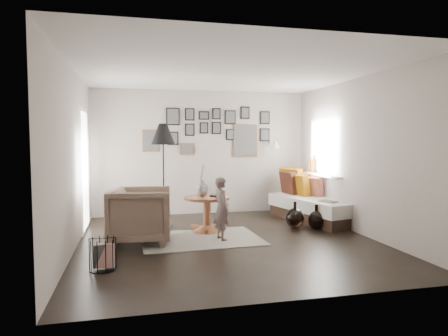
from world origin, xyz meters
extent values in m
plane|color=black|center=(0.00, 0.00, 0.00)|extent=(4.80, 4.80, 0.00)
plane|color=#AEA298|center=(0.00, 2.40, 1.30)|extent=(4.50, 0.00, 4.50)
plane|color=#AEA298|center=(0.00, -2.40, 1.30)|extent=(4.50, 0.00, 4.50)
plane|color=#AEA298|center=(-2.25, 0.00, 1.30)|extent=(0.00, 4.80, 4.80)
plane|color=#AEA298|center=(2.25, 0.00, 1.30)|extent=(0.00, 4.80, 4.80)
plane|color=white|center=(0.00, 0.00, 2.60)|extent=(4.80, 4.80, 0.00)
plane|color=white|center=(-2.23, 1.20, 1.05)|extent=(0.00, 2.14, 2.14)
plane|color=white|center=(-2.23, 1.20, 1.05)|extent=(0.00, 1.88, 1.88)
plane|color=white|center=(-2.23, 1.20, 1.05)|extent=(0.00, 1.93, 1.93)
plane|color=white|center=(2.23, 1.20, 1.45)|extent=(0.00, 1.30, 1.30)
plane|color=white|center=(2.23, 1.20, 1.45)|extent=(0.00, 1.14, 1.14)
cube|color=white|center=(2.17, 1.20, 0.88)|extent=(0.15, 1.32, 0.04)
cylinder|color=#8C4C14|center=(2.17, 1.55, 1.04)|extent=(0.10, 0.10, 0.28)
cylinder|color=#8C4C14|center=(2.17, 1.72, 1.01)|extent=(0.08, 0.08, 0.22)
cube|color=brown|center=(-1.05, 2.38, 1.55)|extent=(0.35, 0.03, 0.45)
cube|color=black|center=(-1.05, 2.37, 1.55)|extent=(0.30, 0.01, 0.40)
cube|color=black|center=(-0.60, 2.38, 2.05)|extent=(0.28, 0.03, 0.36)
cube|color=black|center=(-0.60, 2.37, 2.05)|extent=(0.23, 0.01, 0.31)
cube|color=black|center=(-0.60, 2.38, 1.60)|extent=(0.22, 0.03, 0.28)
cube|color=black|center=(-0.60, 2.37, 1.60)|extent=(0.17, 0.01, 0.23)
cube|color=black|center=(-0.25, 2.38, 2.10)|extent=(0.20, 0.03, 0.26)
cube|color=black|center=(-0.25, 2.37, 2.10)|extent=(0.15, 0.01, 0.21)
cube|color=black|center=(-0.25, 2.38, 1.78)|extent=(0.20, 0.03, 0.26)
cube|color=black|center=(-0.25, 2.37, 1.78)|extent=(0.15, 0.01, 0.21)
cube|color=black|center=(0.05, 2.38, 2.08)|extent=(0.22, 0.03, 0.18)
cube|color=black|center=(0.05, 2.37, 2.08)|extent=(0.17, 0.01, 0.13)
cube|color=black|center=(0.05, 2.38, 1.82)|extent=(0.18, 0.03, 0.24)
cube|color=black|center=(0.05, 2.37, 1.82)|extent=(0.13, 0.01, 0.19)
cube|color=black|center=(0.32, 2.38, 2.12)|extent=(0.18, 0.03, 0.24)
cube|color=black|center=(0.32, 2.37, 2.12)|extent=(0.13, 0.01, 0.19)
cube|color=black|center=(0.32, 2.38, 1.82)|extent=(0.20, 0.03, 0.26)
cube|color=black|center=(0.32, 2.37, 1.82)|extent=(0.15, 0.01, 0.21)
cube|color=black|center=(0.62, 2.38, 2.05)|extent=(0.24, 0.03, 0.30)
cube|color=black|center=(0.62, 2.37, 2.05)|extent=(0.19, 0.01, 0.25)
cube|color=black|center=(0.62, 2.38, 1.68)|extent=(0.18, 0.03, 0.24)
cube|color=black|center=(0.62, 2.37, 1.68)|extent=(0.13, 0.01, 0.19)
cube|color=brown|center=(0.95, 2.38, 1.55)|extent=(0.55, 0.03, 0.70)
cube|color=black|center=(0.95, 2.37, 1.55)|extent=(0.50, 0.01, 0.65)
cube|color=black|center=(0.95, 2.38, 2.15)|extent=(0.20, 0.03, 0.26)
cube|color=black|center=(0.95, 2.37, 2.15)|extent=(0.15, 0.01, 0.21)
cube|color=black|center=(1.40, 2.38, 2.05)|extent=(0.22, 0.03, 0.28)
cube|color=black|center=(1.40, 2.37, 2.05)|extent=(0.17, 0.01, 0.23)
cube|color=black|center=(1.40, 2.38, 1.68)|extent=(0.22, 0.03, 0.28)
cube|color=black|center=(1.40, 2.37, 1.68)|extent=(0.17, 0.01, 0.23)
cube|color=brown|center=(-0.30, 2.38, 1.38)|extent=(0.30, 0.03, 0.24)
cube|color=black|center=(-0.30, 2.37, 1.38)|extent=(0.25, 0.01, 0.19)
cube|color=white|center=(1.55, 2.37, 1.50)|extent=(0.06, 0.04, 0.10)
cylinder|color=white|center=(1.55, 2.25, 1.52)|extent=(0.02, 0.24, 0.02)
cone|color=white|center=(1.55, 2.12, 1.46)|extent=(0.18, 0.18, 0.14)
cube|color=beige|center=(-0.40, 0.19, 0.01)|extent=(1.92, 1.38, 0.01)
cone|color=brown|center=(-0.21, 0.68, 0.05)|extent=(0.57, 0.57, 0.11)
cylinder|color=brown|center=(-0.21, 0.68, 0.31)|extent=(0.12, 0.12, 0.44)
cylinder|color=brown|center=(-0.21, 0.68, 0.58)|extent=(0.77, 0.77, 0.04)
ellipsoid|color=black|center=(-0.29, 0.70, 0.72)|extent=(0.22, 0.22, 0.24)
cylinder|color=black|center=(-0.29, 0.70, 0.87)|extent=(0.07, 0.07, 0.04)
cylinder|color=black|center=(-0.10, 0.68, 0.61)|extent=(0.13, 0.13, 0.02)
cube|color=black|center=(2.00, 1.13, 0.11)|extent=(1.22, 2.04, 0.22)
cube|color=beige|center=(2.00, 1.13, 0.33)|extent=(1.29, 2.11, 0.24)
cube|color=#9C5908|center=(2.02, 1.91, 0.70)|extent=(0.42, 0.61, 0.56)
cube|color=#391A12|center=(1.88, 1.81, 0.67)|extent=(0.28, 0.53, 0.50)
cube|color=maroon|center=(2.14, 1.65, 0.66)|extent=(0.44, 0.53, 0.48)
cube|color=#9C5908|center=(1.94, 1.51, 0.65)|extent=(0.29, 0.49, 0.46)
cube|color=maroon|center=(2.10, 1.33, 0.63)|extent=(0.37, 0.47, 0.42)
cube|color=black|center=(2.00, 0.58, 0.46)|extent=(0.32, 0.36, 0.02)
imported|color=brown|center=(-1.32, 0.22, 0.42)|extent=(1.01, 0.99, 0.85)
cube|color=silver|center=(-1.29, 0.27, 0.48)|extent=(0.43, 0.44, 0.17)
cylinder|color=black|center=(-0.89, 1.27, 0.02)|extent=(0.29, 0.29, 0.03)
cylinder|color=black|center=(-0.89, 1.27, 0.83)|extent=(0.02, 0.02, 1.65)
cone|color=black|center=(-0.89, 1.27, 1.67)|extent=(0.43, 0.43, 0.37)
cube|color=black|center=(-1.80, -1.01, 0.17)|extent=(0.23, 0.15, 0.29)
cube|color=silver|center=(-1.77, -1.03, 0.17)|extent=(0.22, 0.12, 0.29)
ellipsoid|color=black|center=(1.34, 0.54, 0.18)|extent=(0.32, 0.32, 0.37)
cylinder|color=black|center=(1.34, 0.54, 0.43)|extent=(0.05, 0.05, 0.11)
ellipsoid|color=black|center=(1.69, 0.42, 0.16)|extent=(0.28, 0.28, 0.33)
cylinder|color=black|center=(1.69, 0.42, 0.38)|extent=(0.05, 0.05, 0.11)
imported|color=#634F4E|center=(-0.09, 0.06, 0.49)|extent=(0.31, 0.41, 0.99)
camera|label=1|loc=(-1.44, -5.94, 1.56)|focal=32.00mm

